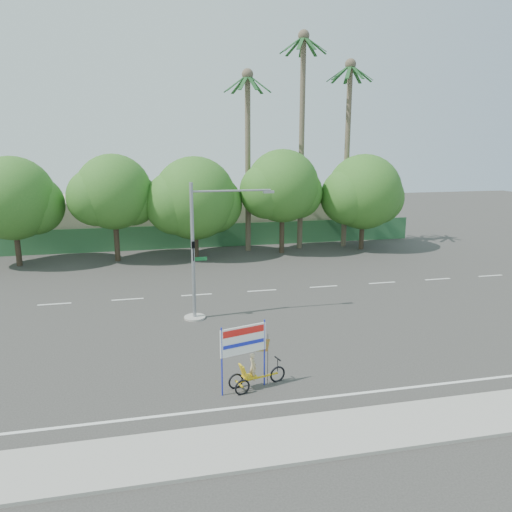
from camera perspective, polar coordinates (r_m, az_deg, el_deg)
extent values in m
plane|color=#33302D|center=(22.90, 0.33, -10.03)|extent=(120.00, 120.00, 0.00)
cube|color=gray|center=(16.47, 6.48, -19.81)|extent=(50.00, 2.40, 0.12)
cube|color=#336B3D|center=(43.05, -6.02, 2.29)|extent=(38.00, 0.08, 2.00)
cube|color=beige|center=(47.36, -18.82, 3.88)|extent=(12.00, 8.00, 4.00)
cube|color=beige|center=(48.77, 2.75, 4.57)|extent=(14.00, 8.00, 3.60)
cylinder|color=#473828|center=(40.30, -25.62, 1.44)|extent=(0.40, 0.40, 3.52)
sphere|color=#1E5418|center=(39.86, -26.07, 5.94)|extent=(6.00, 6.00, 6.00)
sphere|color=#1E5418|center=(39.92, -24.01, 5.34)|extent=(4.32, 4.32, 4.32)
cylinder|color=#473828|center=(39.26, -15.66, 2.13)|extent=(0.40, 0.40, 3.74)
sphere|color=#1E5418|center=(38.79, -15.96, 7.07)|extent=(5.60, 5.60, 5.60)
sphere|color=#1E5418|center=(39.09, -14.03, 6.34)|extent=(4.03, 4.03, 4.03)
sphere|color=#1E5418|center=(38.67, -17.83, 6.42)|extent=(4.26, 4.26, 4.26)
cylinder|color=#473828|center=(39.40, -6.90, 2.23)|extent=(0.40, 0.40, 3.30)
sphere|color=#1E5418|center=(38.96, -7.02, 6.57)|extent=(6.40, 6.40, 6.40)
sphere|color=#1E5418|center=(39.48, -4.95, 5.94)|extent=(4.61, 4.61, 4.61)
sphere|color=#1E5418|center=(38.63, -9.11, 6.00)|extent=(4.86, 4.86, 4.86)
cylinder|color=#473828|center=(40.61, 2.98, 3.04)|extent=(0.40, 0.40, 3.87)
sphere|color=#1E5418|center=(40.15, 3.04, 8.00)|extent=(5.80, 5.80, 5.80)
sphere|color=#1E5418|center=(40.86, 4.69, 7.19)|extent=(4.18, 4.18, 4.18)
sphere|color=#1E5418|center=(39.61, 1.29, 7.43)|extent=(4.41, 4.41, 4.41)
cylinder|color=#473828|center=(43.02, 12.01, 3.04)|extent=(0.40, 0.40, 3.43)
sphere|color=#1E5418|center=(42.60, 12.21, 7.18)|extent=(6.20, 6.20, 6.20)
sphere|color=#1E5418|center=(43.52, 13.70, 6.50)|extent=(4.46, 4.46, 4.46)
sphere|color=#1E5418|center=(41.85, 10.58, 6.72)|extent=(4.71, 4.71, 4.71)
cylinder|color=#70604C|center=(42.00, 5.22, 12.34)|extent=(0.44, 0.44, 17.00)
sphere|color=#70604C|center=(42.76, 5.48, 23.81)|extent=(0.90, 0.90, 0.90)
cube|color=#1C4C21|center=(42.93, 6.76, 22.84)|extent=(1.91, 0.28, 1.36)
cube|color=#1C4C21|center=(43.43, 6.18, 22.74)|extent=(1.65, 1.44, 1.36)
cube|color=#1C4C21|center=(43.56, 5.28, 22.73)|extent=(0.61, 1.93, 1.36)
cube|color=#1C4C21|center=(43.27, 4.46, 22.81)|extent=(1.20, 1.80, 1.36)
cube|color=#1C4C21|center=(42.69, 4.09, 22.95)|extent=(1.89, 0.92, 1.36)
cube|color=#1C4C21|center=(42.08, 4.36, 23.09)|extent=(1.89, 0.92, 1.36)
cube|color=#1C4C21|center=(41.73, 5.16, 23.16)|extent=(1.20, 1.80, 1.36)
cube|color=#1C4C21|center=(41.82, 6.11, 23.12)|extent=(0.61, 1.93, 1.36)
cube|color=#1C4C21|center=(42.29, 6.74, 22.99)|extent=(1.65, 1.44, 1.36)
cylinder|color=#70604C|center=(43.40, 10.33, 10.89)|extent=(0.44, 0.44, 15.00)
sphere|color=#70604C|center=(43.79, 10.75, 20.74)|extent=(0.90, 0.90, 0.90)
cube|color=#1C4C21|center=(44.07, 11.91, 19.77)|extent=(1.91, 0.28, 1.36)
cube|color=#1C4C21|center=(44.54, 11.30, 19.73)|extent=(1.65, 1.44, 1.36)
cube|color=#1C4C21|center=(44.62, 10.43, 19.75)|extent=(0.61, 1.93, 1.36)
cube|color=#1C4C21|center=(44.28, 9.68, 19.83)|extent=(1.20, 1.80, 1.36)
cube|color=#1C4C21|center=(43.67, 9.40, 19.94)|extent=(1.89, 0.92, 1.36)
cube|color=#1C4C21|center=(43.08, 9.74, 20.02)|extent=(1.89, 0.92, 1.36)
cube|color=#1C4C21|center=(42.78, 10.55, 20.04)|extent=(1.20, 1.80, 1.36)
cube|color=#1C4C21|center=(42.92, 11.44, 19.98)|extent=(0.61, 1.93, 1.36)
cube|color=#1C4C21|center=(43.43, 11.98, 19.87)|extent=(1.65, 1.44, 1.36)
cylinder|color=#70604C|center=(40.91, -0.94, 10.28)|extent=(0.44, 0.44, 14.00)
sphere|color=#70604C|center=(41.17, -0.98, 20.05)|extent=(0.90, 0.90, 0.90)
cube|color=#1C4C21|center=(41.30, 0.38, 19.11)|extent=(1.91, 0.28, 1.36)
cube|color=#1C4C21|center=(41.84, -0.12, 19.03)|extent=(1.65, 1.44, 1.36)
cube|color=#1C4C21|center=(42.04, -1.01, 19.00)|extent=(0.61, 1.93, 1.36)
cube|color=#1C4C21|center=(41.81, -1.88, 19.03)|extent=(1.20, 1.80, 1.36)
cube|color=#1C4C21|center=(41.25, -2.34, 19.11)|extent=(1.89, 0.92, 1.36)
cube|color=#1C4C21|center=(40.62, -2.17, 19.20)|extent=(1.89, 0.92, 1.36)
cube|color=#1C4C21|center=(40.21, -1.42, 19.27)|extent=(1.20, 1.80, 1.36)
cube|color=#1C4C21|center=(40.23, -0.45, 19.27)|extent=(0.61, 1.93, 1.36)
cube|color=#1C4C21|center=(40.66, 0.26, 19.21)|extent=(1.65, 1.44, 1.36)
cylinder|color=gray|center=(26.20, -7.01, -6.97)|extent=(1.10, 1.10, 0.10)
cylinder|color=gray|center=(25.24, -7.22, 0.41)|extent=(0.18, 0.18, 7.00)
cylinder|color=gray|center=(25.01, -2.82, 7.46)|extent=(4.00, 0.10, 0.10)
cube|color=gray|center=(25.41, 1.44, 7.34)|extent=(0.55, 0.20, 0.12)
imported|color=black|center=(25.00, -7.18, 0.53)|extent=(0.16, 0.20, 1.00)
cube|color=#14662D|center=(25.35, -6.41, -0.32)|extent=(0.70, 0.04, 0.18)
torus|color=black|center=(19.55, 2.47, -13.35)|extent=(0.65, 0.25, 0.65)
torus|color=black|center=(19.08, -2.32, -14.11)|extent=(0.60, 0.23, 0.61)
torus|color=black|center=(18.65, -1.58, -14.78)|extent=(0.60, 0.23, 0.61)
cube|color=gold|center=(19.16, 0.31, -13.72)|extent=(1.59, 0.49, 0.06)
cube|color=gold|center=(18.86, -1.95, -14.39)|extent=(0.21, 0.57, 0.05)
cube|color=gold|center=(18.94, -0.75, -13.60)|extent=(0.57, 0.52, 0.06)
cube|color=gold|center=(18.72, -1.48, -13.03)|extent=(0.32, 0.45, 0.52)
cylinder|color=black|center=(19.38, 2.48, -12.33)|extent=(0.04, 0.04, 0.53)
cube|color=black|center=(19.27, 2.49, -11.64)|extent=(0.15, 0.43, 0.04)
imported|color=#CCB284|center=(18.84, -0.35, -12.51)|extent=(0.34, 0.43, 1.04)
cylinder|color=#1823B6|center=(18.16, -3.93, -12.00)|extent=(0.07, 0.07, 2.59)
cylinder|color=#1823B6|center=(18.86, 0.96, -10.98)|extent=(0.07, 0.07, 2.59)
cube|color=white|center=(18.23, -1.44, -9.56)|extent=(1.77, 0.53, 1.06)
cube|color=red|center=(18.07, -1.40, -8.62)|extent=(1.58, 0.45, 0.25)
cube|color=#1823B6|center=(18.25, -1.39, -10.02)|extent=(1.58, 0.45, 0.13)
cylinder|color=black|center=(19.04, 1.35, -11.69)|extent=(0.02, 0.02, 2.02)
cube|color=red|center=(18.64, 0.44, -10.15)|extent=(0.83, 0.25, 0.63)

